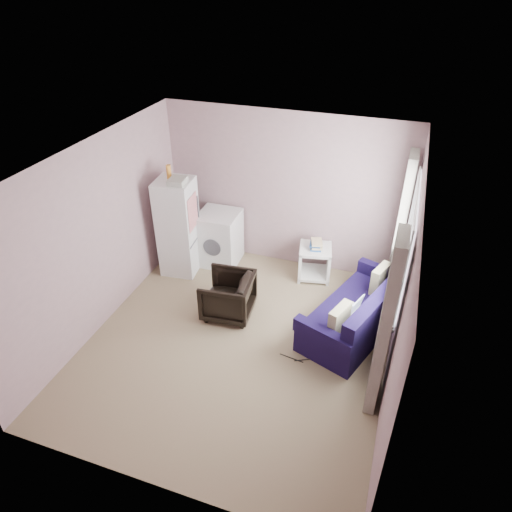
{
  "coord_description": "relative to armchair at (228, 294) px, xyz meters",
  "views": [
    {
      "loc": [
        1.66,
        -4.13,
        4.26
      ],
      "look_at": [
        0.05,
        0.6,
        1.0
      ],
      "focal_mm": 32.0,
      "sensor_mm": 36.0,
      "label": 1
    }
  ],
  "objects": [
    {
      "name": "washing_machine",
      "position": [
        -0.63,
        1.21,
        0.12
      ],
      "size": [
        0.64,
        0.65,
        0.89
      ],
      "rotation": [
        0.0,
        0.0,
        0.02
      ],
      "color": "silver",
      "rests_on": "ground"
    },
    {
      "name": "sofa",
      "position": [
        1.79,
        0.22,
        -0.05
      ],
      "size": [
        1.37,
        1.95,
        0.79
      ],
      "rotation": [
        0.0,
        0.0,
        -0.35
      ],
      "color": "#140B36",
      "rests_on": "ground"
    },
    {
      "name": "window_dressing",
      "position": [
        2.12,
        0.19,
        0.76
      ],
      "size": [
        0.17,
        2.62,
        2.18
      ],
      "color": "white",
      "rests_on": "ground"
    },
    {
      "name": "armchair",
      "position": [
        0.0,
        0.0,
        0.0
      ],
      "size": [
        0.69,
        0.72,
        0.69
      ],
      "primitive_type": "imported",
      "rotation": [
        0.0,
        0.0,
        -1.48
      ],
      "color": "black",
      "rests_on": "ground"
    },
    {
      "name": "floor_cables",
      "position": [
        1.18,
        -0.55,
        -0.34
      ],
      "size": [
        0.5,
        0.16,
        0.01
      ],
      "rotation": [
        0.0,
        0.0,
        0.2
      ],
      "color": "black",
      "rests_on": "ground"
    },
    {
      "name": "room",
      "position": [
        0.35,
        -0.5,
        0.91
      ],
      "size": [
        3.84,
        4.24,
        2.54
      ],
      "color": "#907C5E",
      "rests_on": "ground"
    },
    {
      "name": "side_table",
      "position": [
        0.95,
        1.28,
        -0.03
      ],
      "size": [
        0.57,
        0.57,
        0.66
      ],
      "rotation": [
        0.0,
        0.0,
        0.2
      ],
      "color": "white",
      "rests_on": "ground"
    },
    {
      "name": "fridge",
      "position": [
        -1.13,
        0.79,
        0.45
      ],
      "size": [
        0.6,
        0.59,
        1.78
      ],
      "rotation": [
        0.0,
        0.0,
        0.1
      ],
      "color": "silver",
      "rests_on": "ground"
    }
  ]
}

